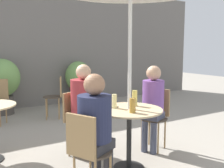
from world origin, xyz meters
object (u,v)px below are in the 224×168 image
Objects in this scene: bistro_chair_2 at (87,148)px; beer_glass_0 at (133,105)px; seated_person_1 at (85,103)px; beer_glass_2 at (114,101)px; seated_person_2 at (96,124)px; beer_glass_1 at (135,98)px; potted_plant_1 at (78,80)px; bistro_chair_1 at (77,117)px; seated_person_0 at (153,100)px; bistro_chair_0 at (156,112)px; potted_plant_0 at (3,81)px; bistro_chair_3 at (57,93)px; cafe_table_near at (129,122)px.

bistro_chair_2 is 0.74m from beer_glass_0.
seated_person_1 reaches higher than beer_glass_2.
beer_glass_1 is at bearing -88.31° from seated_person_2.
potted_plant_1 is (1.03, 3.86, -0.17)m from beer_glass_0.
bistro_chair_1 is 5.25× the size of beer_glass_0.
beer_glass_0 is (0.53, 0.13, 0.09)m from seated_person_2.
seated_person_0 is 1.08× the size of potted_plant_1.
potted_plant_0 is at bearing 179.90° from bistro_chair_0.
bistro_chair_2 is at bearing -112.49° from potted_plant_1.
bistro_chair_2 is 1.50m from seated_person_0.
bistro_chair_1 is 5.13× the size of beer_glass_2.
bistro_chair_3 is at bearing 86.64° from beer_glass_2.
potted_plant_0 is at bearing -24.27° from bistro_chair_2.
seated_person_1 is at bearing 116.49° from cafe_table_near.
cafe_table_near is at bearing -76.26° from potted_plant_0.
beer_glass_1 reaches higher than bistro_chair_0.
bistro_chair_1 is at bearing 129.47° from beer_glass_1.
beer_glass_2 is at bearing -103.40° from seated_person_0.
bistro_chair_3 is at bearing 54.74° from seated_person_1.
cafe_table_near is 3.71m from potted_plant_0.
beer_glass_0 is at bearing -102.54° from seated_person_2.
bistro_chair_2 is (-1.45, -0.72, 0.00)m from bistro_chair_0.
cafe_table_near is 0.30m from beer_glass_0.
cafe_table_near is 0.81m from bistro_chair_2.
bistro_chair_1 is at bearing 9.76° from bistro_chair_3.
bistro_chair_0 is 0.25m from seated_person_0.
potted_plant_0 is (-0.75, 3.47, -0.09)m from beer_glass_2.
seated_person_2 is at bearing -90.00° from seated_person_0.
seated_person_2 is 1.09× the size of potted_plant_1.
beer_glass_2 is at bearing -106.89° from potted_plant_1.
potted_plant_0 is (-1.03, 3.50, -0.10)m from beer_glass_1.
potted_plant_1 reaches higher than bistro_chair_1.
beer_glass_2 is (-0.28, 0.03, -0.01)m from beer_glass_1.
seated_person_2 is 0.55m from beer_glass_0.
potted_plant_1 is (1.25, 3.09, -0.09)m from seated_person_1.
bistro_chair_1 is 1.00× the size of bistro_chair_3.
beer_glass_0 is at bearing -129.43° from beer_glass_1.
potted_plant_0 is at bearing 74.47° from seated_person_1.
cafe_table_near is 3.82m from potted_plant_1.
beer_glass_2 reaches higher than bistro_chair_0.
bistro_chair_0 and bistro_chair_3 have the same top height.
beer_glass_1 is at bearing 23.77° from bistro_chair_3.
bistro_chair_0 is 1.00× the size of bistro_chair_1.
beer_glass_1 reaches higher than cafe_table_near.
beer_glass_1 reaches higher than beer_glass_2.
bistro_chair_0 is 3.62m from potted_plant_0.
seated_person_0 is 1.00× the size of seated_person_2.
bistro_chair_3 is 0.69× the size of seated_person_1.
beer_glass_1 is at bearing -5.48° from beer_glass_2.
cafe_table_near is at bearing -145.60° from beer_glass_1.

